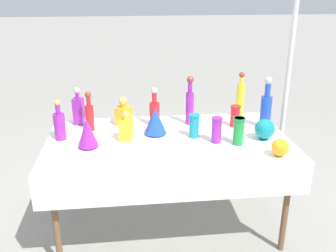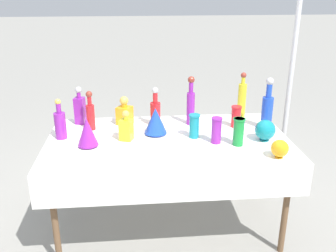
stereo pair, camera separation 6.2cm
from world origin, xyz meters
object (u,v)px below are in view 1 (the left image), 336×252
Objects in this scene: slender_vase_3 at (235,115)px; cardboard_box_behind_left at (157,152)px; tall_bottle_2 at (90,114)px; round_bowl_1 at (265,129)px; fluted_vase_1 at (87,133)px; slender_vase_0 at (194,125)px; slender_vase_2 at (217,129)px; tall_bottle_4 at (60,124)px; square_decanter_0 at (126,128)px; round_bowl_0 at (280,147)px; tall_bottle_1 at (190,104)px; square_decanter_1 at (124,113)px; slender_vase_1 at (239,130)px; tall_bottle_3 at (240,98)px; square_decanter_2 at (78,109)px; canopy_pole at (287,83)px; fluted_vase_0 at (155,121)px; tall_bottle_5 at (155,111)px; tall_bottle_0 at (266,107)px.

slender_vase_3 is 0.27× the size of cardboard_box_behind_left.
tall_bottle_2 reaches higher than cardboard_box_behind_left.
fluted_vase_1 is at bearing 179.79° from round_bowl_1.
slender_vase_3 is at bearing 116.09° from round_bowl_1.
slender_vase_0 reaches higher than cardboard_box_behind_left.
slender_vase_2 is 0.30× the size of cardboard_box_behind_left.
tall_bottle_4 is 1.34× the size of square_decanter_0.
slender_vase_3 is at bearing 103.85° from round_bowl_0.
tall_bottle_4 is at bearing -130.75° from cardboard_box_behind_left.
tall_bottle_1 reaches higher than square_decanter_1.
round_bowl_0 is at bearing -17.28° from tall_bottle_4.
square_decanter_1 reaches higher than slender_vase_3.
slender_vase_1 is 0.32× the size of cardboard_box_behind_left.
tall_bottle_3 is 0.62m from slender_vase_2.
tall_bottle_4 is 1.43× the size of fluted_vase_1.
square_decanter_2 is (-0.36, 0.05, 0.03)m from square_decanter_1.
tall_bottle_3 is at bearing 1.39° from square_decanter_2.
tall_bottle_4 is 0.48× the size of cardboard_box_behind_left.
canopy_pole is (1.71, 0.65, 0.14)m from fluted_vase_1.
slender_vase_1 is at bearing -24.26° from fluted_vase_0.
tall_bottle_2 is 1.99× the size of round_bowl_1.
tall_bottle_1 is 1.93× the size of fluted_vase_0.
tall_bottle_5 is 0.62m from fluted_vase_1.
tall_bottle_4 reaches higher than slender_vase_0.
tall_bottle_3 is at bearing 13.08° from tall_bottle_4.
tall_bottle_5 is 1.03× the size of square_decanter_2.
round_bowl_1 is (-0.00, 0.29, 0.02)m from round_bowl_0.
slender_vase_3 is at bearing -8.00° from tall_bottle_5.
cardboard_box_behind_left is at bearing 158.77° from canopy_pole.
square_decanter_2 is at bearing 160.94° from round_bowl_1.
tall_bottle_5 is (-0.87, 0.14, -0.04)m from tall_bottle_0.
square_decanter_2 is 1.50× the size of fluted_vase_0.
square_decanter_0 reaches higher than fluted_vase_1.
slender_vase_2 is 1.11× the size of slender_vase_3.
slender_vase_0 is at bearing -78.67° from cardboard_box_behind_left.
cardboard_box_behind_left is at bearing 41.71° from square_decanter_2.
square_decanter_1 is (-0.99, -0.08, -0.07)m from tall_bottle_3.
slender_vase_1 is 0.97× the size of fluted_vase_0.
round_bowl_1 is at bearing -123.46° from canopy_pole.
fluted_vase_1 is at bearing 166.99° from round_bowl_0.
cardboard_box_behind_left is (-0.56, 0.80, -0.67)m from slender_vase_3.
tall_bottle_3 is at bearing 15.91° from tall_bottle_1.
slender_vase_1 is 0.32m from round_bowl_0.
square_decanter_0 is 1.09m from round_bowl_0.
tall_bottle_4 is at bearing 175.89° from slender_vase_0.
round_bowl_0 is (1.28, -0.30, -0.05)m from fluted_vase_1.
tall_bottle_2 reaches higher than slender_vase_0.
cardboard_box_behind_left is 0.25× the size of canopy_pole.
round_bowl_0 is at bearing -76.15° from slender_vase_3.
tall_bottle_3 is 1.15m from cardboard_box_behind_left.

